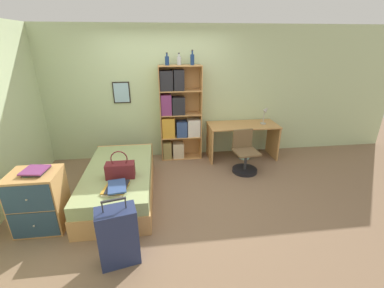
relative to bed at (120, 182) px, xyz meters
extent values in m
plane|color=#84664C|center=(0.79, -0.02, -0.24)|extent=(14.00, 14.00, 0.00)
cube|color=beige|center=(0.79, 1.52, 1.06)|extent=(10.00, 0.06, 2.60)
cube|color=black|center=(-0.04, 1.48, 1.13)|extent=(0.32, 0.02, 0.41)
cube|color=#99C1D6|center=(-0.04, 1.46, 1.13)|extent=(0.28, 0.01, 0.37)
cube|color=tan|center=(0.00, -0.02, -0.09)|extent=(1.00, 1.96, 0.29)
cube|color=#9EAD70|center=(0.00, -0.02, 0.15)|extent=(0.97, 1.93, 0.19)
cube|color=tan|center=(0.00, 0.94, 0.00)|extent=(1.00, 0.04, 0.48)
cube|color=maroon|center=(0.08, -0.29, 0.35)|extent=(0.40, 0.18, 0.22)
torus|color=maroon|center=(0.08, -0.29, 0.53)|extent=(0.24, 0.02, 0.24)
cube|color=beige|center=(0.05, -0.63, 0.25)|extent=(0.32, 0.39, 0.01)
cube|color=gold|center=(0.05, -0.62, 0.26)|extent=(0.35, 0.36, 0.01)
cube|color=#232328|center=(0.07, -0.61, 0.28)|extent=(0.29, 0.37, 0.01)
cube|color=#334C84|center=(0.07, -0.63, 0.29)|extent=(0.28, 0.39, 0.02)
cube|color=navy|center=(0.17, -1.35, 0.10)|extent=(0.46, 0.33, 0.68)
cylinder|color=#2D2D33|center=(0.06, -1.38, 0.50)|extent=(0.01, 0.01, 0.12)
cylinder|color=#2D2D33|center=(0.28, -1.33, 0.50)|extent=(0.01, 0.01, 0.12)
cube|color=#2D2D33|center=(0.17, -1.35, 0.56)|extent=(0.25, 0.07, 0.02)
cube|color=tan|center=(-0.91, -0.63, 0.16)|extent=(0.59, 0.49, 0.79)
cube|color=#284256|center=(-0.91, -0.88, -0.03)|extent=(0.55, 0.01, 0.36)
sphere|color=#B2A893|center=(-0.91, -0.89, -0.03)|extent=(0.02, 0.02, 0.02)
cube|color=#284256|center=(-0.91, -0.88, 0.35)|extent=(0.55, 0.01, 0.36)
sphere|color=#B2A893|center=(-0.91, -0.89, 0.35)|extent=(0.02, 0.02, 0.02)
cube|color=#427A4C|center=(-0.87, -0.60, 0.56)|extent=(0.21, 0.27, 0.01)
cube|color=#232328|center=(-0.86, -0.61, 0.57)|extent=(0.25, 0.29, 0.02)
cube|color=#7A336B|center=(-0.88, -0.62, 0.59)|extent=(0.30, 0.30, 0.02)
cube|color=tan|center=(0.69, 1.32, 0.70)|extent=(0.02, 0.30, 1.88)
cube|color=tan|center=(1.49, 1.32, 0.70)|extent=(0.02, 0.30, 1.88)
cube|color=tan|center=(1.09, 1.46, 0.70)|extent=(0.82, 0.01, 1.88)
cube|color=tan|center=(1.09, 1.32, -0.23)|extent=(0.78, 0.30, 0.02)
cube|color=tan|center=(1.09, 1.32, 0.23)|extent=(0.78, 0.30, 0.02)
cube|color=tan|center=(1.09, 1.32, 0.70)|extent=(0.78, 0.30, 0.02)
cube|color=tan|center=(1.09, 1.32, 1.17)|extent=(0.78, 0.30, 0.02)
cube|color=tan|center=(1.09, 1.32, 1.63)|extent=(0.78, 0.30, 0.02)
cube|color=#99894C|center=(0.79, 1.30, -0.04)|extent=(0.17, 0.23, 0.35)
cube|color=beige|center=(1.02, 1.30, -0.06)|extent=(0.22, 0.23, 0.31)
cube|color=gold|center=(0.83, 1.30, 0.44)|extent=(0.25, 0.23, 0.40)
cube|color=#334C84|center=(1.10, 1.30, 0.40)|extent=(0.21, 0.23, 0.32)
cube|color=silver|center=(1.34, 1.30, 0.42)|extent=(0.25, 0.23, 0.35)
cube|color=#7A336B|center=(0.80, 1.30, 0.91)|extent=(0.20, 0.23, 0.39)
cube|color=#232328|center=(1.04, 1.30, 0.88)|extent=(0.24, 0.23, 0.34)
cube|color=#232328|center=(0.82, 1.30, 1.36)|extent=(0.24, 0.23, 0.37)
cube|color=#232328|center=(1.06, 1.30, 1.37)|extent=(0.19, 0.23, 0.38)
cylinder|color=navy|center=(0.85, 1.30, 1.72)|extent=(0.08, 0.08, 0.16)
cylinder|color=navy|center=(0.85, 1.30, 1.82)|extent=(0.03, 0.03, 0.05)
cylinder|color=#232328|center=(0.85, 1.30, 1.85)|extent=(0.03, 0.03, 0.02)
cylinder|color=#B7BCC1|center=(1.07, 1.35, 1.71)|extent=(0.08, 0.08, 0.15)
cylinder|color=#B7BCC1|center=(1.07, 1.35, 1.81)|extent=(0.03, 0.03, 0.05)
cylinder|color=#232328|center=(1.07, 1.35, 1.85)|extent=(0.04, 0.04, 0.02)
cylinder|color=navy|center=(1.32, 1.32, 1.73)|extent=(0.07, 0.07, 0.19)
cylinder|color=navy|center=(1.32, 1.32, 1.86)|extent=(0.03, 0.03, 0.06)
cylinder|color=#232328|center=(1.32, 1.32, 1.90)|extent=(0.03, 0.03, 0.02)
cube|color=tan|center=(2.34, 1.15, 0.48)|extent=(1.39, 0.63, 0.02)
cube|color=tan|center=(1.66, 1.15, 0.11)|extent=(0.03, 0.59, 0.70)
cube|color=tan|center=(3.01, 1.15, 0.11)|extent=(0.03, 0.59, 0.70)
cylinder|color=#ADA89E|center=(2.75, 1.14, 0.50)|extent=(0.11, 0.11, 0.02)
cylinder|color=#ADA89E|center=(2.75, 1.14, 0.63)|extent=(0.02, 0.02, 0.26)
cone|color=#ADA89E|center=(2.78, 1.14, 0.79)|extent=(0.14, 0.10, 0.14)
cylinder|color=black|center=(2.21, 0.51, -0.21)|extent=(0.46, 0.46, 0.06)
cylinder|color=#333338|center=(2.21, 0.51, -0.04)|extent=(0.05, 0.05, 0.39)
cube|color=brown|center=(2.21, 0.51, 0.17)|extent=(0.46, 0.46, 0.03)
cube|color=brown|center=(2.19, 0.70, 0.36)|extent=(0.38, 0.08, 0.35)
cylinder|color=#99C1B2|center=(2.39, 1.09, -0.11)|extent=(0.23, 0.23, 0.25)
camera|label=1|loc=(0.68, -3.63, 2.07)|focal=24.00mm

